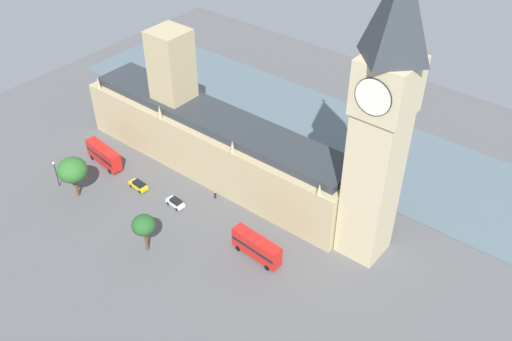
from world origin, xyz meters
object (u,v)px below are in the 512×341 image
object	(u,v)px
car_white_trailing	(175,203)
plane_tree_near_tower	(144,225)
plane_tree_opposite_hall	(72,170)
double_decker_bus_midblock	(257,247)
pedestrian_leading	(215,195)
clock_tower	(382,118)
double_decker_bus_corner	(104,155)
street_lamp_far_end	(55,169)
car_yellow_cab_kerbside	(138,185)
parliament_building	(212,137)

from	to	relation	value
car_white_trailing	plane_tree_near_tower	distance (m)	14.33
plane_tree_opposite_hall	plane_tree_near_tower	distance (m)	23.45
car_white_trailing	double_decker_bus_midblock	size ratio (longest dim) A/B	0.42
pedestrian_leading	clock_tower	bearing A→B (deg)	-120.61
double_decker_bus_corner	street_lamp_far_end	world-z (taller)	street_lamp_far_end
pedestrian_leading	street_lamp_far_end	size ratio (longest dim) A/B	0.25
car_white_trailing	pedestrian_leading	bearing A→B (deg)	-29.77
car_white_trailing	pedestrian_leading	xyz separation A→B (m)	(-7.01, 4.73, -0.15)
double_decker_bus_corner	pedestrian_leading	bearing A→B (deg)	110.51
car_white_trailing	plane_tree_opposite_hall	xyz separation A→B (m)	(10.60, -18.56, 5.96)
double_decker_bus_midblock	pedestrian_leading	xyz separation A→B (m)	(-7.81, -17.49, -1.90)
clock_tower	plane_tree_opposite_hall	size ratio (longest dim) A/B	5.93
double_decker_bus_midblock	plane_tree_opposite_hall	distance (m)	42.15
double_decker_bus_corner	plane_tree_opposite_hall	xyz separation A→B (m)	(10.86, 4.32, 4.21)
pedestrian_leading	plane_tree_opposite_hall	size ratio (longest dim) A/B	0.17
plane_tree_near_tower	street_lamp_far_end	xyz separation A→B (m)	(-1.22, -29.29, -1.77)
car_yellow_cab_kerbside	street_lamp_far_end	bearing A→B (deg)	128.90
parliament_building	street_lamp_far_end	xyz separation A→B (m)	(26.43, -21.24, -3.30)
clock_tower	double_decker_bus_corner	distance (m)	66.34
clock_tower	plane_tree_near_tower	size ratio (longest dim) A/B	6.81
pedestrian_leading	double_decker_bus_midblock	bearing A→B (deg)	-156.61
car_yellow_cab_kerbside	plane_tree_opposite_hall	distance (m)	14.04
clock_tower	car_white_trailing	xyz separation A→B (m)	(13.70, -36.42, -28.28)
car_white_trailing	double_decker_bus_midblock	bearing A→B (deg)	-87.82
double_decker_bus_midblock	plane_tree_near_tower	xyz separation A→B (m)	(11.56, -17.40, 3.65)
double_decker_bus_corner	double_decker_bus_midblock	world-z (taller)	same
car_white_trailing	plane_tree_opposite_hall	world-z (taller)	plane_tree_opposite_hall
parliament_building	clock_tower	xyz separation A→B (m)	(1.59, 39.65, 21.35)
double_decker_bus_corner	street_lamp_far_end	size ratio (longest dim) A/B	1.65
double_decker_bus_corner	car_yellow_cab_kerbside	bearing A→B (deg)	91.43
parliament_building	double_decker_bus_corner	bearing A→B (deg)	-52.61
double_decker_bus_corner	plane_tree_near_tower	bearing A→B (deg)	72.28
double_decker_bus_midblock	pedestrian_leading	bearing A→B (deg)	69.53
plane_tree_opposite_hall	clock_tower	bearing A→B (deg)	113.84
clock_tower	double_decker_bus_midblock	size ratio (longest dim) A/B	5.30
car_yellow_cab_kerbside	double_decker_bus_midblock	distance (m)	32.60
clock_tower	car_yellow_cab_kerbside	xyz separation A→B (m)	(14.61, -46.75, -28.28)
parliament_building	pedestrian_leading	distance (m)	13.49
double_decker_bus_corner	double_decker_bus_midblock	bearing A→B (deg)	95.43
car_yellow_cab_kerbside	plane_tree_opposite_hall	size ratio (longest dim) A/B	0.50
car_yellow_cab_kerbside	plane_tree_opposite_hall	xyz separation A→B (m)	(9.68, -8.23, 5.96)
double_decker_bus_corner	plane_tree_opposite_hall	bearing A→B (deg)	28.48
car_white_trailing	plane_tree_near_tower	xyz separation A→B (m)	(12.37, 4.82, 5.40)
double_decker_bus_corner	parliament_building	bearing A→B (deg)	134.18
double_decker_bus_corner	car_white_trailing	world-z (taller)	double_decker_bus_corner
clock_tower	double_decker_bus_corner	size ratio (longest dim) A/B	5.26
double_decker_bus_corner	car_yellow_cab_kerbside	distance (m)	12.73
car_white_trailing	plane_tree_near_tower	world-z (taller)	plane_tree_near_tower
car_white_trailing	street_lamp_far_end	world-z (taller)	street_lamp_far_end
pedestrian_leading	plane_tree_opposite_hall	xyz separation A→B (m)	(17.60, -23.29, 6.11)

